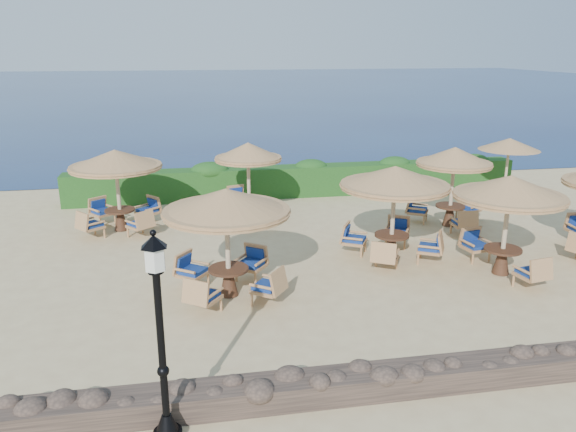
% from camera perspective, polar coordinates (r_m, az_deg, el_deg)
% --- Properties ---
extents(ground, '(120.00, 120.00, 0.00)m').
position_cam_1_polar(ground, '(15.92, 6.11, -4.43)').
color(ground, '#CEB682').
rests_on(ground, ground).
extents(sea, '(160.00, 160.00, 0.00)m').
position_cam_1_polar(sea, '(84.52, -7.44, 12.86)').
color(sea, '#0B1A46').
rests_on(sea, ground).
extents(hedge, '(18.00, 0.90, 1.20)m').
position_cam_1_polar(hedge, '(22.44, 1.07, 3.59)').
color(hedge, '#174215').
rests_on(hedge, ground).
extents(stone_wall, '(15.00, 0.65, 0.44)m').
position_cam_1_polar(stone_wall, '(10.64, 15.74, -15.22)').
color(stone_wall, brown).
rests_on(stone_wall, ground).
extents(lamp_post, '(0.44, 0.44, 3.31)m').
position_cam_1_polar(lamp_post, '(8.55, -12.72, -13.11)').
color(lamp_post, black).
rests_on(lamp_post, ground).
extents(extra_parasol, '(2.30, 2.30, 2.41)m').
position_cam_1_polar(extra_parasol, '(23.14, 21.58, 6.79)').
color(extra_parasol, '#C8B18D').
rests_on(extra_parasol, ground).
extents(cafe_set_0, '(3.00, 3.00, 2.65)m').
position_cam_1_polar(cafe_set_0, '(13.07, -6.23, -0.53)').
color(cafe_set_0, '#C8B18D').
rests_on(cafe_set_0, ground).
extents(cafe_set_1, '(3.03, 3.03, 2.65)m').
position_cam_1_polar(cafe_set_1, '(15.67, 10.73, 2.24)').
color(cafe_set_1, '#C8B18D').
rests_on(cafe_set_1, ground).
extents(cafe_set_2, '(2.83, 2.88, 2.65)m').
position_cam_1_polar(cafe_set_2, '(15.32, 21.52, 1.53)').
color(cafe_set_2, '#C8B18D').
rests_on(cafe_set_2, ground).
extents(cafe_set_3, '(2.91, 2.91, 2.65)m').
position_cam_1_polar(cafe_set_3, '(18.64, -17.02, 4.04)').
color(cafe_set_3, '#C8B18D').
rests_on(cafe_set_3, ground).
extents(cafe_set_4, '(2.30, 2.88, 2.65)m').
position_cam_1_polar(cafe_set_4, '(19.19, -4.05, 5.22)').
color(cafe_set_4, '#C8B18D').
rests_on(cafe_set_4, ground).
extents(cafe_set_5, '(2.77, 2.63, 2.65)m').
position_cam_1_polar(cafe_set_5, '(19.08, 16.44, 4.27)').
color(cafe_set_5, '#C8B18D').
rests_on(cafe_set_5, ground).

